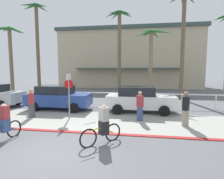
{
  "coord_description": "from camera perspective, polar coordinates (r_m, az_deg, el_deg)",
  "views": [
    {
      "loc": [
        2.83,
        -5.36,
        2.77
      ],
      "look_at": [
        1.04,
        6.0,
        1.54
      ],
      "focal_mm": 29.26,
      "sensor_mm": 36.0,
      "label": 1
    }
  ],
  "objects": [
    {
      "name": "pedestrian_2",
      "position": [
        9.67,
        22.03,
        -6.08
      ],
      "size": [
        0.43,
        0.47,
        1.74
      ],
      "color": "gray",
      "rests_on": "ground"
    },
    {
      "name": "car_white_2",
      "position": [
        12.13,
        8.66,
        -2.99
      ],
      "size": [
        4.4,
        2.02,
        1.69
      ],
      "color": "white",
      "rests_on": "ground"
    },
    {
      "name": "palm_tree_4",
      "position": [
        17.77,
        12.21,
        12.74
      ],
      "size": [
        3.36,
        3.16,
        6.54
      ],
      "color": "#846B4C",
      "rests_on": "ground"
    },
    {
      "name": "sidewalk_strip",
      "position": [
        10.34,
        -7.35,
        -9.44
      ],
      "size": [
        44.0,
        4.0,
        0.02
      ],
      "primitive_type": "cube",
      "color": "#9E9E93",
      "rests_on": "ground"
    },
    {
      "name": "palm_tree_5",
      "position": [
        18.94,
        21.53,
        19.02
      ],
      "size": [
        2.82,
        2.87,
        9.77
      ],
      "color": "brown",
      "rests_on": "ground"
    },
    {
      "name": "palm_tree_1",
      "position": [
        22.27,
        -29.2,
        12.66
      ],
      "size": [
        2.75,
        3.44,
        7.29
      ],
      "color": "#756047",
      "rests_on": "ground"
    },
    {
      "name": "cyclist_blue_0",
      "position": [
        8.4,
        -30.79,
        -9.1
      ],
      "size": [
        0.39,
        1.8,
        1.5
      ],
      "color": "black",
      "rests_on": "ground"
    },
    {
      "name": "palm_tree_3",
      "position": [
        19.52,
        2.36,
        17.12
      ],
      "size": [
        2.95,
        3.16,
        8.81
      ],
      "color": "brown",
      "rests_on": "ground"
    },
    {
      "name": "building_backdrop",
      "position": [
        32.45,
        5.51,
        9.44
      ],
      "size": [
        22.53,
        11.37,
        9.31
      ],
      "color": "#BCAD8E",
      "rests_on": "ground"
    },
    {
      "name": "stop_sign_bike_lane",
      "position": [
        10.66,
        -13.33,
        0.04
      ],
      "size": [
        0.52,
        0.56,
        2.56
      ],
      "color": "gray",
      "rests_on": "ground"
    },
    {
      "name": "ground_plane",
      "position": [
        15.86,
        -1.44,
        -3.97
      ],
      "size": [
        80.0,
        80.0,
        0.0
      ],
      "primitive_type": "plane",
      "color": "#5B5B60"
    },
    {
      "name": "rail_fence",
      "position": [
        14.27,
        -2.54,
        -1.68
      ],
      "size": [
        25.73,
        0.08,
        1.04
      ],
      "color": "white",
      "rests_on": "ground"
    },
    {
      "name": "pedestrian_1",
      "position": [
        11.67,
        -23.86,
        -4.26
      ],
      "size": [
        0.41,
        0.46,
        1.69
      ],
      "color": "#4C4C51",
      "rests_on": "ground"
    },
    {
      "name": "cyclist_yellow_1",
      "position": [
        7.0,
        -2.92,
        -11.17
      ],
      "size": [
        1.32,
        1.34,
        1.5
      ],
      "color": "black",
      "rests_on": "ground"
    },
    {
      "name": "curb_paint",
      "position": [
        8.53,
        -11.22,
        -12.89
      ],
      "size": [
        44.0,
        0.24,
        0.03
      ],
      "primitive_type": "cube",
      "color": "maroon",
      "rests_on": "ground"
    },
    {
      "name": "palm_tree_2",
      "position": [
        22.14,
        -22.48,
        16.27
      ],
      "size": [
        2.97,
        3.03,
        9.87
      ],
      "color": "brown",
      "rests_on": "ground"
    },
    {
      "name": "pedestrian_0",
      "position": [
        10.1,
        8.72,
        -5.5
      ],
      "size": [
        0.42,
        0.47,
        1.64
      ],
      "color": "#384C7A",
      "rests_on": "ground"
    },
    {
      "name": "car_blue_1",
      "position": [
        13.36,
        -16.43,
        -2.34
      ],
      "size": [
        4.4,
        2.02,
        1.69
      ],
      "color": "#284793",
      "rests_on": "ground"
    }
  ]
}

